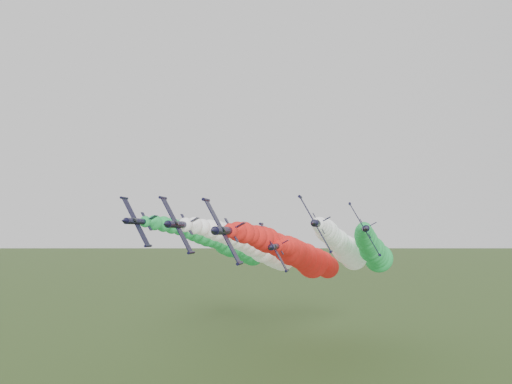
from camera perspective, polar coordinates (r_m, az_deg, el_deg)
jet_lead at (r=126.67m, az=4.64°, el=-7.14°), size 13.62×88.76×18.33m
jet_inner_left at (r=136.98m, az=0.84°, el=-6.52°), size 13.29×88.44×18.00m
jet_inner_right at (r=139.11m, az=10.11°, el=-6.35°), size 13.26×88.41×17.97m
jet_outer_left at (r=148.05m, az=-2.89°, el=-6.05°), size 13.25×88.39×17.96m
jet_outer_right at (r=147.36m, az=13.26°, el=-6.52°), size 13.75×88.89×18.46m
jet_trail at (r=151.61m, az=6.79°, el=-7.73°), size 13.02×88.17×17.73m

